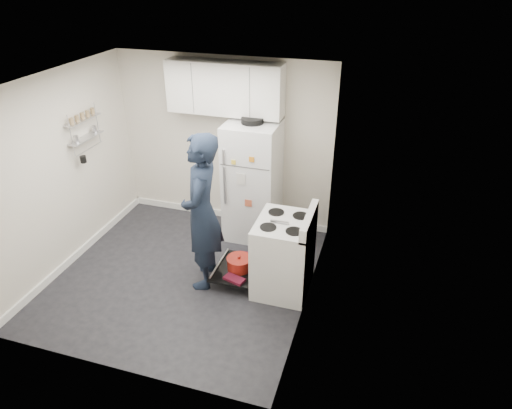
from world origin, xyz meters
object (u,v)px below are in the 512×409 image
(refrigerator, at_px, (253,181))
(person, at_px, (202,213))
(open_oven_door, at_px, (238,266))
(electric_range, at_px, (283,256))

(refrigerator, xyz_separation_m, person, (-0.24, -1.25, 0.12))
(open_oven_door, distance_m, person, 0.89)
(electric_range, relative_size, open_oven_door, 1.56)
(open_oven_door, height_order, person, person)
(electric_range, distance_m, open_oven_door, 0.63)
(open_oven_door, height_order, refrigerator, refrigerator)
(electric_range, xyz_separation_m, refrigerator, (-0.72, 1.10, 0.40))
(electric_range, relative_size, person, 0.56)
(electric_range, xyz_separation_m, person, (-0.96, -0.15, 0.52))
(refrigerator, bearing_deg, person, -100.89)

